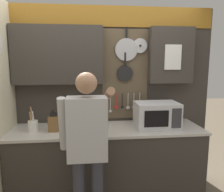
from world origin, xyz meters
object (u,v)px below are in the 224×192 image
object	(u,v)px
utensil_crock	(33,125)
knife_block	(54,123)
microwave	(157,115)
person	(87,141)

from	to	relation	value
utensil_crock	knife_block	bearing A→B (deg)	-0.05
microwave	person	bearing A→B (deg)	-148.53
knife_block	person	distance (m)	0.65
microwave	knife_block	bearing A→B (deg)	179.97
utensil_crock	person	bearing A→B (deg)	-39.53
microwave	utensil_crock	bearing A→B (deg)	179.97
microwave	knife_block	distance (m)	1.24
microwave	utensil_crock	xyz separation A→B (m)	(-1.48, 0.00, -0.09)
person	microwave	bearing A→B (deg)	31.47
knife_block	person	xyz separation A→B (m)	(0.39, -0.52, -0.04)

